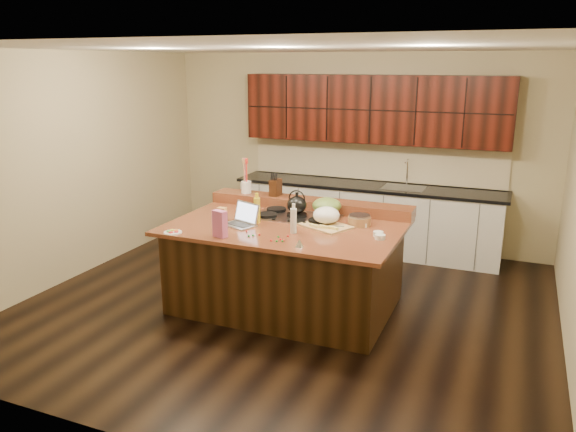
% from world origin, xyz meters
% --- Properties ---
extents(room, '(5.52, 5.02, 2.72)m').
position_xyz_m(room, '(0.00, 0.00, 1.35)').
color(room, black).
rests_on(room, ground).
extents(island, '(2.40, 1.60, 0.92)m').
position_xyz_m(island, '(0.00, 0.00, 0.46)').
color(island, black).
rests_on(island, ground).
extents(back_ledge, '(2.40, 0.30, 0.12)m').
position_xyz_m(back_ledge, '(0.00, 0.70, 0.98)').
color(back_ledge, black).
rests_on(back_ledge, island).
extents(cooktop, '(0.92, 0.52, 0.05)m').
position_xyz_m(cooktop, '(0.00, 0.30, 0.94)').
color(cooktop, gray).
rests_on(cooktop, island).
extents(back_counter, '(3.70, 0.66, 2.40)m').
position_xyz_m(back_counter, '(0.30, 2.23, 0.98)').
color(back_counter, silver).
rests_on(back_counter, ground).
extents(kettle, '(0.23, 0.23, 0.20)m').
position_xyz_m(kettle, '(0.00, 0.30, 1.06)').
color(kettle, black).
rests_on(kettle, cooktop).
extents(green_bowl, '(0.33, 0.33, 0.17)m').
position_xyz_m(green_bowl, '(0.30, 0.43, 1.05)').
color(green_bowl, '#59752E').
rests_on(green_bowl, cooktop).
extents(laptop, '(0.40, 0.36, 0.23)m').
position_xyz_m(laptop, '(-0.42, -0.19, 0.98)').
color(laptop, '#B7B7BC').
rests_on(laptop, island).
extents(oil_bottle, '(0.09, 0.09, 0.27)m').
position_xyz_m(oil_bottle, '(-0.31, -0.05, 1.06)').
color(oil_bottle, gold).
rests_on(oil_bottle, island).
extents(vinegar_bottle, '(0.08, 0.08, 0.25)m').
position_xyz_m(vinegar_bottle, '(0.18, -0.25, 1.04)').
color(vinegar_bottle, silver).
rests_on(vinegar_bottle, island).
extents(wooden_tray, '(0.58, 0.52, 0.20)m').
position_xyz_m(wooden_tray, '(0.40, 0.12, 1.01)').
color(wooden_tray, tan).
rests_on(wooden_tray, island).
extents(ramekin_a, '(0.13, 0.13, 0.04)m').
position_xyz_m(ramekin_a, '(1.03, -0.11, 0.94)').
color(ramekin_a, white).
rests_on(ramekin_a, island).
extents(ramekin_b, '(0.11, 0.11, 0.04)m').
position_xyz_m(ramekin_b, '(0.77, 0.23, 0.94)').
color(ramekin_b, white).
rests_on(ramekin_b, island).
extents(ramekin_c, '(0.12, 0.12, 0.04)m').
position_xyz_m(ramekin_c, '(0.99, -0.02, 0.94)').
color(ramekin_c, white).
rests_on(ramekin_c, island).
extents(strainer_bowl, '(0.29, 0.29, 0.09)m').
position_xyz_m(strainer_bowl, '(0.71, 0.28, 0.97)').
color(strainer_bowl, '#996B3F').
rests_on(strainer_bowl, island).
extents(kitchen_timer, '(0.09, 0.09, 0.07)m').
position_xyz_m(kitchen_timer, '(0.40, -0.63, 0.96)').
color(kitchen_timer, silver).
rests_on(kitchen_timer, island).
extents(pink_bag, '(0.16, 0.11, 0.26)m').
position_xyz_m(pink_bag, '(-0.43, -0.64, 1.05)').
color(pink_bag, '#BA5788').
rests_on(pink_bag, island).
extents(candy_plate, '(0.19, 0.19, 0.01)m').
position_xyz_m(candy_plate, '(-0.93, -0.71, 0.93)').
color(candy_plate, white).
rests_on(candy_plate, island).
extents(package_box, '(0.10, 0.07, 0.13)m').
position_xyz_m(package_box, '(-0.72, -0.08, 0.99)').
color(package_box, '#C38945').
rests_on(package_box, island).
extents(utensil_crock, '(0.14, 0.14, 0.14)m').
position_xyz_m(utensil_crock, '(-0.82, 0.70, 1.11)').
color(utensil_crock, white).
rests_on(utensil_crock, back_ledge).
extents(knife_block, '(0.10, 0.16, 0.20)m').
position_xyz_m(knife_block, '(-0.43, 0.70, 1.14)').
color(knife_block, black).
rests_on(knife_block, back_ledge).
extents(gumdrop_0, '(0.02, 0.02, 0.02)m').
position_xyz_m(gumdrop_0, '(-0.26, -0.40, 0.93)').
color(gumdrop_0, red).
rests_on(gumdrop_0, island).
extents(gumdrop_1, '(0.02, 0.02, 0.02)m').
position_xyz_m(gumdrop_1, '(-0.17, -0.53, 0.93)').
color(gumdrop_1, '#198C26').
rests_on(gumdrop_1, island).
extents(gumdrop_2, '(0.02, 0.02, 0.02)m').
position_xyz_m(gumdrop_2, '(0.18, -0.39, 0.93)').
color(gumdrop_2, red).
rests_on(gumdrop_2, island).
extents(gumdrop_3, '(0.02, 0.02, 0.02)m').
position_xyz_m(gumdrop_3, '(0.20, -0.56, 0.93)').
color(gumdrop_3, '#198C26').
rests_on(gumdrop_3, island).
extents(gumdrop_4, '(0.02, 0.02, 0.02)m').
position_xyz_m(gumdrop_4, '(0.20, -0.54, 0.93)').
color(gumdrop_4, red).
rests_on(gumdrop_4, island).
extents(gumdrop_5, '(0.02, 0.02, 0.02)m').
position_xyz_m(gumdrop_5, '(0.15, -0.58, 0.93)').
color(gumdrop_5, '#198C26').
rests_on(gumdrop_5, island).
extents(gumdrop_6, '(0.02, 0.02, 0.02)m').
position_xyz_m(gumdrop_6, '(0.16, -0.52, 0.93)').
color(gumdrop_6, red).
rests_on(gumdrop_6, island).
extents(gumdrop_7, '(0.02, 0.02, 0.02)m').
position_xyz_m(gumdrop_7, '(-0.14, -0.50, 0.93)').
color(gumdrop_7, '#198C26').
rests_on(gumdrop_7, island).
extents(gumdrop_8, '(0.02, 0.02, 0.02)m').
position_xyz_m(gumdrop_8, '(-0.09, -0.46, 0.93)').
color(gumdrop_8, red).
rests_on(gumdrop_8, island).
extents(gumdrop_9, '(0.02, 0.02, 0.02)m').
position_xyz_m(gumdrop_9, '(0.11, -0.45, 0.93)').
color(gumdrop_9, '#198C26').
rests_on(gumdrop_9, island).
extents(gumdrop_10, '(0.02, 0.02, 0.02)m').
position_xyz_m(gumdrop_10, '(0.09, -0.58, 0.93)').
color(gumdrop_10, red).
rests_on(gumdrop_10, island).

